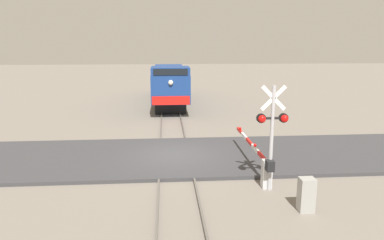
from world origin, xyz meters
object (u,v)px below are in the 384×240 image
(crossing_signal, at_px, (272,126))
(utility_cabinet, at_px, (306,195))
(crossing_gate, at_px, (261,162))
(locomotive, at_px, (169,82))

(crossing_signal, distance_m, utility_cabinet, 2.71)
(crossing_signal, height_order, crossing_gate, crossing_signal)
(utility_cabinet, bearing_deg, locomotive, 100.83)
(locomotive, height_order, utility_cabinet, locomotive)
(locomotive, bearing_deg, crossing_gate, -79.81)
(locomotive, height_order, crossing_signal, crossing_signal)
(utility_cabinet, bearing_deg, crossing_signal, 111.72)
(locomotive, distance_m, crossing_signal, 20.56)
(locomotive, distance_m, crossing_gate, 19.55)
(crossing_gate, relative_size, utility_cabinet, 5.24)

